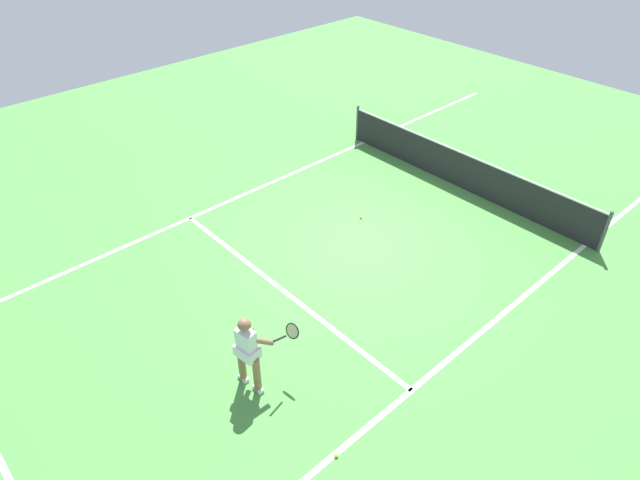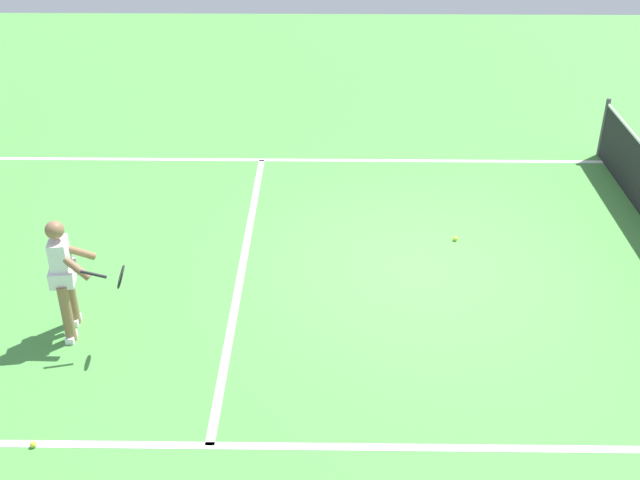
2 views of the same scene
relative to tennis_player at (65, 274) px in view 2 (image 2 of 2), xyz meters
The scene contains 7 objects.
ground_plane 4.67m from the tennis_player, 110.29° to the left, with size 27.29×27.29×0.00m, color #4C9342.
service_line_marking 2.63m from the tennis_player, 129.80° to the left, with size 7.03×0.10×0.01m, color white.
sideline_left_marking 6.73m from the tennis_player, 139.88° to the left, with size 0.10×18.99×0.01m, color white.
sideline_right_marking 4.79m from the tennis_player, 65.90° to the left, with size 0.10×18.99×0.01m, color white.
tennis_player is the anchor object (origin of this frame).
tennis_ball_near 2.13m from the tennis_player, ahead, with size 0.07×0.07×0.07m, color #D1E533.
tennis_ball_mid 5.56m from the tennis_player, 114.67° to the left, with size 0.07×0.07×0.07m, color #D1E533.
Camera 2 is at (9.49, -1.18, 5.95)m, focal length 44.71 mm.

